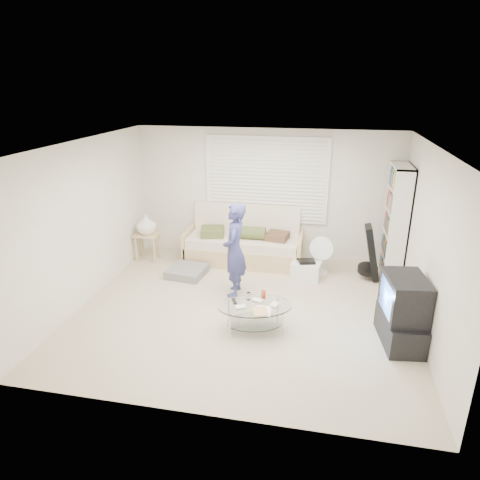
% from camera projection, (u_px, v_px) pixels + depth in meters
% --- Properties ---
extents(ground, '(5.00, 5.00, 0.00)m').
position_uv_depth(ground, '(244.00, 310.00, 6.57)').
color(ground, '#BAAB91').
rests_on(ground, ground).
extents(room_shell, '(5.02, 4.52, 2.51)m').
position_uv_depth(room_shell, '(250.00, 199.00, 6.44)').
color(room_shell, silver).
rests_on(room_shell, ground).
extents(window_blinds, '(2.32, 0.08, 1.62)m').
position_uv_depth(window_blinds, '(266.00, 180.00, 8.05)').
color(window_blinds, silver).
rests_on(window_blinds, ground).
extents(futon_sofa, '(2.22, 0.90, 1.09)m').
position_uv_depth(futon_sofa, '(244.00, 244.00, 8.23)').
color(futon_sofa, tan).
rests_on(futon_sofa, ground).
extents(grey_floor_pillow, '(0.70, 0.70, 0.14)m').
position_uv_depth(grey_floor_pillow, '(187.00, 271.00, 7.72)').
color(grey_floor_pillow, slate).
rests_on(grey_floor_pillow, ground).
extents(side_table, '(0.46, 0.37, 0.92)m').
position_uv_depth(side_table, '(147.00, 226.00, 8.21)').
color(side_table, tan).
rests_on(side_table, ground).
extents(bookshelf, '(0.32, 0.84, 2.01)m').
position_uv_depth(bookshelf, '(395.00, 223.00, 7.36)').
color(bookshelf, white).
rests_on(bookshelf, ground).
extents(guitar_case, '(0.37, 0.36, 0.97)m').
position_uv_depth(guitar_case, '(371.00, 256.00, 7.45)').
color(guitar_case, black).
rests_on(guitar_case, ground).
extents(floor_fan, '(0.44, 0.29, 0.72)m').
position_uv_depth(floor_fan, '(321.00, 252.00, 7.68)').
color(floor_fan, white).
rests_on(floor_fan, ground).
extents(storage_bin, '(0.55, 0.42, 0.35)m').
position_uv_depth(storage_bin, '(306.00, 270.00, 7.57)').
color(storage_bin, white).
rests_on(storage_bin, ground).
extents(tv_unit, '(0.58, 0.93, 0.95)m').
position_uv_depth(tv_unit, '(402.00, 311.00, 5.60)').
color(tv_unit, black).
rests_on(tv_unit, ground).
extents(coffee_table, '(1.17, 0.91, 0.51)m').
position_uv_depth(coffee_table, '(255.00, 310.00, 5.95)').
color(coffee_table, silver).
rests_on(coffee_table, ground).
extents(standing_person, '(0.41, 0.59, 1.54)m').
position_uv_depth(standing_person, '(234.00, 250.00, 6.81)').
color(standing_person, navy).
rests_on(standing_person, ground).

